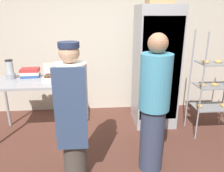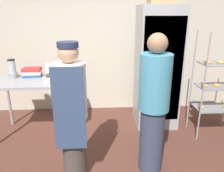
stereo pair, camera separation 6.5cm
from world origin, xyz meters
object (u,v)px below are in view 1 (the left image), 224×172
blender_pitcher (10,70)px  person_customer (154,105)px  donut_box (52,76)px  person_baker (73,113)px  baking_rack (215,84)px  refrigerator (155,68)px  binder_stack (30,73)px

blender_pitcher → person_customer: bearing=-29.4°
donut_box → person_baker: size_ratio=0.17×
donut_box → blender_pitcher: bearing=170.7°
blender_pitcher → person_baker: person_baker is taller
baking_rack → donut_box: baking_rack is taller
person_baker → person_customer: person_customer is taller
blender_pitcher → person_baker: 1.61m
refrigerator → person_customer: bearing=-105.9°
blender_pitcher → binder_stack: size_ratio=1.00×
binder_stack → person_baker: person_baker is taller
refrigerator → baking_rack: refrigerator is taller
baking_rack → donut_box: bearing=175.3°
refrigerator → person_customer: (-0.35, -1.22, -0.14)m
donut_box → person_customer: bearing=-37.1°
blender_pitcher → baking_rack: bearing=-5.6°
donut_box → binder_stack: 0.41m
refrigerator → baking_rack: 0.95m
donut_box → blender_pitcher: size_ratio=0.91×
baking_rack → person_baker: baking_rack is taller
refrigerator → donut_box: bearing=-172.6°
refrigerator → binder_stack: 2.04m
binder_stack → donut_box: bearing=-26.3°
refrigerator → baking_rack: size_ratio=1.22×
blender_pitcher → donut_box: bearing=-9.3°
person_baker → person_customer: size_ratio=0.96×
baking_rack → blender_pitcher: size_ratio=5.48×
donut_box → refrigerator: bearing=7.4°
refrigerator → person_baker: bearing=-133.9°
person_customer → baking_rack: bearing=34.0°
refrigerator → binder_stack: size_ratio=6.69×
binder_stack → person_baker: (0.77, -1.28, -0.13)m
baking_rack → binder_stack: 2.90m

